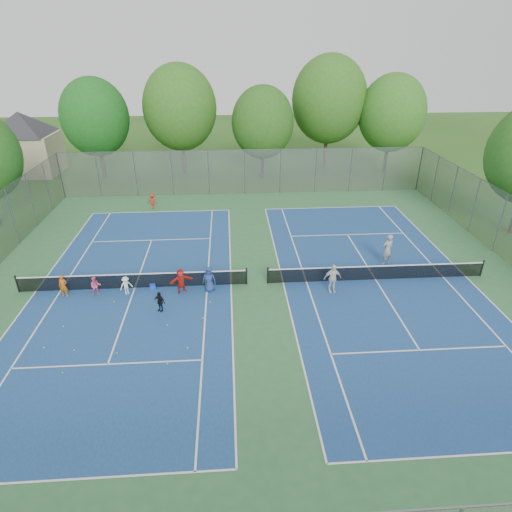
{
  "coord_description": "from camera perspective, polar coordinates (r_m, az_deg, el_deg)",
  "views": [
    {
      "loc": [
        -1.5,
        -21.24,
        12.79
      ],
      "look_at": [
        0.0,
        1.0,
        1.3
      ],
      "focal_mm": 30.0,
      "sensor_mm": 36.0,
      "label": 1
    }
  ],
  "objects": [
    {
      "name": "student_f",
      "position": [
        24.06,
        -9.96,
        -3.27
      ],
      "size": [
        1.41,
        0.91,
        1.45
      ],
      "primitive_type": "imported",
      "rotation": [
        0.0,
        0.0,
        0.39
      ],
      "color": "red",
      "rests_on": "ground"
    },
    {
      "name": "ball_crate",
      "position": [
        25.01,
        -13.62,
        -3.98
      ],
      "size": [
        0.38,
        0.38,
        0.27
      ],
      "primitive_type": "cube",
      "rotation": [
        0.0,
        0.0,
        0.25
      ],
      "color": "blue",
      "rests_on": "ground"
    },
    {
      "name": "tennis_ball_3",
      "position": [
        20.77,
        -18.05,
        -12.23
      ],
      "size": [
        0.07,
        0.07,
        0.07
      ],
      "primitive_type": "sphere",
      "color": "#B3D431",
      "rests_on": "ground"
    },
    {
      "name": "tree_nl",
      "position": [
        44.9,
        -10.13,
        18.88
      ],
      "size": [
        7.2,
        7.2,
        10.69
      ],
      "color": "#443326",
      "rests_on": "ground"
    },
    {
      "name": "teen_court_b",
      "position": [
        24.06,
        10.16,
        -2.95
      ],
      "size": [
        1.04,
        0.52,
        1.7
      ],
      "primitive_type": "imported",
      "rotation": [
        0.0,
        0.0,
        0.11
      ],
      "color": "silver",
      "rests_on": "ground"
    },
    {
      "name": "tennis_ball_0",
      "position": [
        22.33,
        -26.42,
        -10.92
      ],
      "size": [
        0.07,
        0.07,
        0.07
      ],
      "primitive_type": "sphere",
      "color": "#E0EC36",
      "rests_on": "ground"
    },
    {
      "name": "tennis_ball_11",
      "position": [
        24.41,
        -18.39,
        -5.81
      ],
      "size": [
        0.07,
        0.07,
        0.07
      ],
      "primitive_type": "sphere",
      "color": "gold",
      "rests_on": "ground"
    },
    {
      "name": "tennis_ball_9",
      "position": [
        19.65,
        -11.73,
        -13.91
      ],
      "size": [
        0.07,
        0.07,
        0.07
      ],
      "primitive_type": "sphere",
      "color": "#B8D631",
      "rests_on": "ground"
    },
    {
      "name": "tennis_ball_1",
      "position": [
        21.61,
        -23.08,
        -11.5
      ],
      "size": [
        0.07,
        0.07,
        0.07
      ],
      "primitive_type": "sphere",
      "color": "gold",
      "rests_on": "ground"
    },
    {
      "name": "fence_north",
      "position": [
        38.8,
        -1.52,
        11.11
      ],
      "size": [
        32.0,
        0.1,
        4.0
      ],
      "primitive_type": "cube",
      "color": "gray",
      "rests_on": "ground"
    },
    {
      "name": "net_right",
      "position": [
        25.99,
        15.76,
        -2.19
      ],
      "size": [
        12.87,
        0.1,
        0.91
      ],
      "primitive_type": "cube",
      "color": "black",
      "rests_on": "ground"
    },
    {
      "name": "student_b",
      "position": [
        25.1,
        -20.59,
        -3.79
      ],
      "size": [
        0.66,
        0.57,
        1.14
      ],
      "primitive_type": "imported",
      "rotation": [
        0.0,
        0.0,
        0.29
      ],
      "color": "#EF5C84",
      "rests_on": "ground"
    },
    {
      "name": "tennis_ball_6",
      "position": [
        21.88,
        -11.76,
        -9.06
      ],
      "size": [
        0.07,
        0.07,
        0.07
      ],
      "primitive_type": "sphere",
      "color": "#BFEA36",
      "rests_on": "ground"
    },
    {
      "name": "court_left",
      "position": [
        25.38,
        -15.85,
        -4.1
      ],
      "size": [
        10.97,
        23.77,
        0.01
      ],
      "primitive_type": "cube",
      "color": "navy",
      "rests_on": "court_pad"
    },
    {
      "name": "tree_nw",
      "position": [
        45.53,
        -20.68,
        16.92
      ],
      "size": [
        6.4,
        6.4,
        9.58
      ],
      "color": "#443326",
      "rests_on": "ground"
    },
    {
      "name": "child_far_baseline",
      "position": [
        36.5,
        -13.63,
        7.09
      ],
      "size": [
        0.95,
        0.67,
        1.33
      ],
      "primitive_type": "imported",
      "rotation": [
        0.0,
        0.0,
        2.92
      ],
      "color": "#AB2918",
      "rests_on": "ground"
    },
    {
      "name": "student_c",
      "position": [
        24.68,
        -16.93,
        -3.79
      ],
      "size": [
        0.81,
        0.71,
        1.09
      ],
      "primitive_type": "imported",
      "rotation": [
        0.0,
        0.0,
        0.54
      ],
      "color": "white",
      "rests_on": "ground"
    },
    {
      "name": "tennis_ball_7",
      "position": [
        20.31,
        -9.11,
        -12.04
      ],
      "size": [
        0.07,
        0.07,
        0.07
      ],
      "primitive_type": "sphere",
      "color": "yellow",
      "rests_on": "ground"
    },
    {
      "name": "student_e",
      "position": [
        23.92,
        -6.27,
        -3.11
      ],
      "size": [
        0.81,
        0.6,
        1.52
      ],
      "primitive_type": "imported",
      "rotation": [
        0.0,
        0.0,
        -0.16
      ],
      "color": "navy",
      "rests_on": "ground"
    },
    {
      "name": "court_right",
      "position": [
        26.2,
        15.64,
        -3.02
      ],
      "size": [
        10.97,
        23.77,
        0.01
      ],
      "primitive_type": "cube",
      "color": "navy",
      "rests_on": "court_pad"
    },
    {
      "name": "student_d",
      "position": [
        22.77,
        -12.72,
        -5.96
      ],
      "size": [
        0.71,
        0.58,
        1.13
      ],
      "primitive_type": "imported",
      "rotation": [
        0.0,
        0.0,
        -0.54
      ],
      "color": "black",
      "rests_on": "ground"
    },
    {
      "name": "court_pad",
      "position": [
        24.83,
        0.16,
        -3.71
      ],
      "size": [
        32.0,
        32.0,
        0.01
      ],
      "primitive_type": "cube",
      "color": "#31683A",
      "rests_on": "ground"
    },
    {
      "name": "house",
      "position": [
        50.4,
        -28.76,
        14.27
      ],
      "size": [
        11.03,
        11.03,
        7.3
      ],
      "color": "#B7A88C",
      "rests_on": "ground"
    },
    {
      "name": "tree_ne",
      "position": [
        46.78,
        17.7,
        17.69
      ],
      "size": [
        6.6,
        6.6,
        9.77
      ],
      "color": "#443326",
      "rests_on": "ground"
    },
    {
      "name": "tree_nr",
      "position": [
        46.79,
        9.72,
        19.86
      ],
      "size": [
        7.6,
        7.6,
        11.42
      ],
      "color": "#443326",
      "rests_on": "ground"
    },
    {
      "name": "student_a",
      "position": [
        25.63,
        -24.32,
        -3.66
      ],
      "size": [
        0.52,
        0.38,
        1.31
      ],
      "primitive_type": "imported",
      "rotation": [
        0.0,
        0.0,
        -0.14
      ],
      "color": "#C25F12",
      "rests_on": "ground"
    },
    {
      "name": "instructor",
      "position": [
        27.73,
        17.13,
        0.84
      ],
      "size": [
        0.85,
        0.69,
        2.02
      ],
      "primitive_type": "imported",
      "rotation": [
        0.0,
        0.0,
        3.45
      ],
      "color": "gray",
      "rests_on": "ground"
    },
    {
      "name": "tennis_ball_10",
      "position": [
        23.27,
        -6.11,
        -6.15
      ],
      "size": [
        0.07,
        0.07,
        0.07
      ],
      "primitive_type": "sphere",
      "color": "#C8DC33",
      "rests_on": "ground"
    },
    {
      "name": "ball_hopper",
      "position": [
        24.8,
        -6.59,
        -3.22
      ],
      "size": [
        0.34,
        0.34,
        0.56
      ],
      "primitive_type": "cube",
      "rotation": [
        0.0,
        0.0,
        0.24
      ],
      "color": "#268B3D",
      "rests_on": "ground"
    },
    {
      "name": "tennis_ball_2",
      "position": [
        23.37,
        -24.28,
        -8.58
      ],
      "size": [
        0.07,
        0.07,
        0.07
      ],
      "primitive_type": "sphere",
      "color": "#D3E735",
      "rests_on": "ground"
    },
    {
      "name": "tennis_ball_5",
      "position": [
        20.56,
        -24.35,
        -14.01
      ],
      "size": [
        0.07,
        0.07,
        0.07
      ],
      "primitive_type": "sphere",
      "color": "gold",
      "rests_on": "ground"
    },
    {
      "name": "tennis_ball_8",
      "position": [
        21.45,
        -18.09,
        -10.81
      ],
      "size": [
        0.07,
        0.07,
        0.07
      ],
      "primitive_type": "sphere",
      "color": "#C6D230",
      "rests_on": "ground"
    },
    {
      "name": "tree_nc",
      "position": [
        43.02,
        0.9,
        17.37
      ],
      "size": [
        6.0,
        6.0,
        8.85
      ],
      "color": "#443326",
      "rests_on": "ground"
    },
    {
      "name": "tennis_ball_4",
      "position": [
        22.08,
        -7.1,
        -8.25
      ],
      "size": [
        0.07,
        0.07,
        0.07
      ],
      "primitive_type": "sphere",
      "color": "#D8E735",
      "rests_on": "ground"
    },
    {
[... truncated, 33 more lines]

